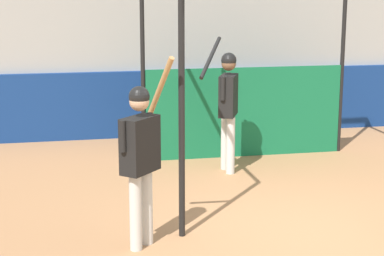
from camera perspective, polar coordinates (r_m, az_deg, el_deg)
The scene contains 6 objects.
ground_plane at distance 7.55m, azimuth 10.11°, elevation -9.07°, with size 60.00×60.00×0.00m, color #A8754C.
outfield_wall at distance 12.23m, azimuth 1.22°, elevation 2.33°, with size 24.00×0.12×1.24m.
bleacher_section at distance 13.73m, azimuth -0.31°, elevation 6.94°, with size 8.70×3.20×2.92m.
batting_cage at distance 9.97m, azimuth 5.69°, elevation 3.74°, with size 3.43×3.36×2.94m.
player_batter at distance 9.60m, azimuth 3.20°, elevation 2.54°, with size 0.64×1.02×2.00m.
player_waiting at distance 6.74m, azimuth -4.59°, elevation -2.08°, with size 0.62×0.77×2.05m.
Camera 1 is at (-2.67, -6.52, 2.71)m, focal length 60.00 mm.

